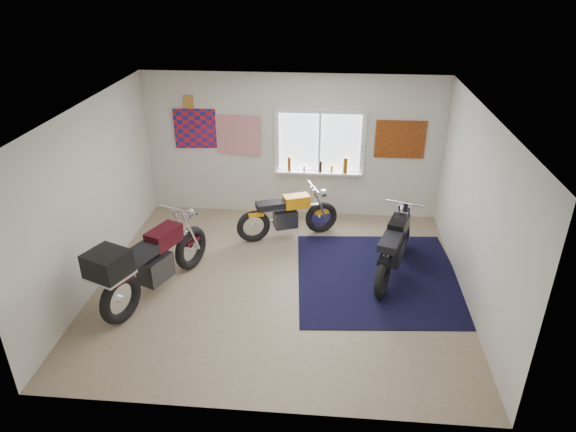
# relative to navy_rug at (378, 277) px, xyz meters

# --- Properties ---
(ground) EXTENTS (5.50, 5.50, 0.00)m
(ground) POSITION_rel_navy_rug_xyz_m (-1.53, -0.31, -0.01)
(ground) COLOR #9E896B
(ground) RESTS_ON ground
(room_shell) EXTENTS (5.50, 5.50, 5.50)m
(room_shell) POSITION_rel_navy_rug_xyz_m (-1.53, -0.31, 1.63)
(room_shell) COLOR white
(room_shell) RESTS_ON ground
(navy_rug) EXTENTS (2.69, 2.78, 0.01)m
(navy_rug) POSITION_rel_navy_rug_xyz_m (0.00, 0.00, 0.00)
(navy_rug) COLOR black
(navy_rug) RESTS_ON ground
(window_assembly) EXTENTS (1.66, 0.17, 1.26)m
(window_assembly) POSITION_rel_navy_rug_xyz_m (-1.03, 2.16, 1.36)
(window_assembly) COLOR white
(window_assembly) RESTS_ON room_shell
(oil_bottles) EXTENTS (1.12, 0.09, 0.30)m
(oil_bottles) POSITION_rel_navy_rug_xyz_m (-0.95, 2.09, 1.02)
(oil_bottles) COLOR brown
(oil_bottles) RESTS_ON window_assembly
(flag_display) EXTENTS (1.60, 0.10, 1.17)m
(flag_display) POSITION_rel_navy_rug_xyz_m (-3.43, 2.17, 2.14)
(flag_display) COLOR red
(flag_display) RESTS_ON room_shell
(triumph_poster) EXTENTS (0.90, 0.03, 0.70)m
(triumph_poster) POSITION_rel_navy_rug_xyz_m (0.42, 2.17, 1.54)
(triumph_poster) COLOR #A54C14
(triumph_poster) RESTS_ON room_shell
(yellow_triumph) EXTENTS (1.77, 0.82, 0.93)m
(yellow_triumph) POSITION_rel_navy_rug_xyz_m (-1.54, 1.19, 0.40)
(yellow_triumph) COLOR black
(yellow_triumph) RESTS_ON ground
(black_chrome_bike) EXTENTS (0.84, 1.92, 1.02)m
(black_chrome_bike) POSITION_rel_navy_rug_xyz_m (0.22, 0.16, 0.44)
(black_chrome_bike) COLOR black
(black_chrome_bike) RESTS_ON navy_rug
(maroon_tourer) EXTENTS (1.20, 2.19, 1.15)m
(maroon_tourer) POSITION_rel_navy_rug_xyz_m (-3.35, -0.83, 0.59)
(maroon_tourer) COLOR black
(maroon_tourer) RESTS_ON ground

